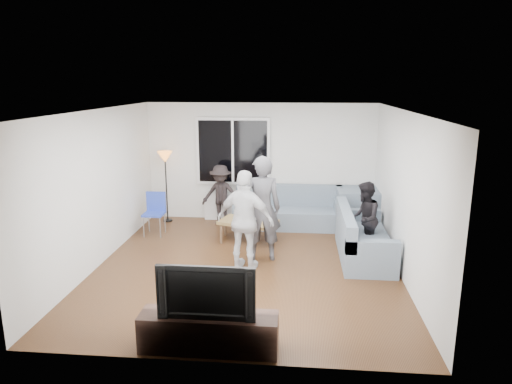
# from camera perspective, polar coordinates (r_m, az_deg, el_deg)

# --- Properties ---
(floor) EXTENTS (5.00, 5.50, 0.04)m
(floor) POSITION_cam_1_polar(r_m,az_deg,el_deg) (7.88, -1.14, -9.31)
(floor) COLOR #56351C
(floor) RESTS_ON ground
(ceiling) EXTENTS (5.00, 5.50, 0.04)m
(ceiling) POSITION_cam_1_polar(r_m,az_deg,el_deg) (7.27, -1.24, 10.23)
(ceiling) COLOR white
(ceiling) RESTS_ON ground
(wall_back) EXTENTS (5.00, 0.04, 2.60)m
(wall_back) POSITION_cam_1_polar(r_m,az_deg,el_deg) (10.17, 0.57, 3.69)
(wall_back) COLOR silver
(wall_back) RESTS_ON ground
(wall_front) EXTENTS (5.00, 0.04, 2.60)m
(wall_front) POSITION_cam_1_polar(r_m,az_deg,el_deg) (4.84, -4.91, -7.57)
(wall_front) COLOR silver
(wall_front) RESTS_ON ground
(wall_left) EXTENTS (0.04, 5.50, 2.60)m
(wall_left) POSITION_cam_1_polar(r_m,az_deg,el_deg) (8.14, -19.10, 0.44)
(wall_left) COLOR silver
(wall_left) RESTS_ON ground
(wall_right) EXTENTS (0.04, 5.50, 2.60)m
(wall_right) POSITION_cam_1_polar(r_m,az_deg,el_deg) (7.61, 18.01, -0.35)
(wall_right) COLOR silver
(wall_right) RESTS_ON ground
(window_frame) EXTENTS (1.62, 0.06, 1.47)m
(window_frame) POSITION_cam_1_polar(r_m,az_deg,el_deg) (10.12, -2.87, 5.06)
(window_frame) COLOR white
(window_frame) RESTS_ON wall_back
(window_glass) EXTENTS (1.50, 0.02, 1.35)m
(window_glass) POSITION_cam_1_polar(r_m,az_deg,el_deg) (10.08, -2.90, 5.02)
(window_glass) COLOR black
(window_glass) RESTS_ON window_frame
(window_mullion) EXTENTS (0.05, 0.03, 1.35)m
(window_mullion) POSITION_cam_1_polar(r_m,az_deg,el_deg) (10.07, -2.91, 5.01)
(window_mullion) COLOR white
(window_mullion) RESTS_ON window_frame
(radiator) EXTENTS (1.30, 0.12, 0.62)m
(radiator) POSITION_cam_1_polar(r_m,az_deg,el_deg) (10.33, -2.82, -1.79)
(radiator) COLOR silver
(radiator) RESTS_ON floor
(potted_plant) EXTENTS (0.22, 0.20, 0.33)m
(potted_plant) POSITION_cam_1_polar(r_m,az_deg,el_deg) (10.14, -0.65, 0.70)
(potted_plant) COLOR #386829
(potted_plant) RESTS_ON radiator
(vase) EXTENTS (0.18, 0.18, 0.18)m
(vase) POSITION_cam_1_polar(r_m,az_deg,el_deg) (10.25, -4.42, 0.36)
(vase) COLOR silver
(vase) RESTS_ON radiator
(sofa_back_section) EXTENTS (2.30, 0.85, 0.85)m
(sofa_back_section) POSITION_cam_1_polar(r_m,az_deg,el_deg) (9.84, 4.02, -1.90)
(sofa_back_section) COLOR slate
(sofa_back_section) RESTS_ON floor
(sofa_right_section) EXTENTS (2.00, 0.85, 0.85)m
(sofa_right_section) POSITION_cam_1_polar(r_m,az_deg,el_deg) (8.36, 13.30, -5.08)
(sofa_right_section) COLOR slate
(sofa_right_section) RESTS_ON floor
(sofa_corner) EXTENTS (0.85, 0.85, 0.85)m
(sofa_corner) POSITION_cam_1_polar(r_m,az_deg,el_deg) (9.92, 12.42, -2.07)
(sofa_corner) COLOR slate
(sofa_corner) RESTS_ON floor
(cushion_yellow) EXTENTS (0.38, 0.32, 0.14)m
(cushion_yellow) POSITION_cam_1_polar(r_m,az_deg,el_deg) (9.85, -0.90, -1.34)
(cushion_yellow) COLOR gold
(cushion_yellow) RESTS_ON sofa_back_section
(cushion_red) EXTENTS (0.39, 0.34, 0.13)m
(cushion_red) POSITION_cam_1_polar(r_m,az_deg,el_deg) (9.94, -1.41, -1.21)
(cushion_red) COLOR maroon
(cushion_red) RESTS_ON sofa_back_section
(coffee_table) EXTENTS (1.23, 0.90, 0.40)m
(coffee_table) POSITION_cam_1_polar(r_m,az_deg,el_deg) (9.03, -0.96, -4.79)
(coffee_table) COLOR olive
(coffee_table) RESTS_ON floor
(pitcher) EXTENTS (0.17, 0.17, 0.17)m
(pitcher) POSITION_cam_1_polar(r_m,az_deg,el_deg) (8.88, -0.84, -3.18)
(pitcher) COLOR maroon
(pitcher) RESTS_ON coffee_table
(side_chair) EXTENTS (0.40, 0.40, 0.86)m
(side_chair) POSITION_cam_1_polar(r_m,az_deg,el_deg) (9.50, -12.55, -2.74)
(side_chair) COLOR #2941B5
(side_chair) RESTS_ON floor
(floor_lamp) EXTENTS (0.32, 0.32, 1.56)m
(floor_lamp) POSITION_cam_1_polar(r_m,az_deg,el_deg) (10.29, -11.06, 0.60)
(floor_lamp) COLOR orange
(floor_lamp) RESTS_ON floor
(player_left) EXTENTS (0.73, 0.54, 1.84)m
(player_left) POSITION_cam_1_polar(r_m,az_deg,el_deg) (7.88, 0.71, -2.07)
(player_left) COLOR #46454A
(player_left) RESTS_ON floor
(player_right) EXTENTS (1.05, 0.67, 1.67)m
(player_right) POSITION_cam_1_polar(r_m,az_deg,el_deg) (7.49, -1.34, -3.59)
(player_right) COLOR silver
(player_right) RESTS_ON floor
(spectator_right) EXTENTS (0.61, 0.72, 1.33)m
(spectator_right) POSITION_cam_1_polar(r_m,az_deg,el_deg) (8.40, 13.27, -3.24)
(spectator_right) COLOR black
(spectator_right) RESTS_ON floor
(spectator_back) EXTENTS (0.93, 0.64, 1.31)m
(spectator_back) POSITION_cam_1_polar(r_m,az_deg,el_deg) (9.95, -4.40, -0.37)
(spectator_back) COLOR black
(spectator_back) RESTS_ON floor
(tv_console) EXTENTS (1.60, 0.40, 0.44)m
(tv_console) POSITION_cam_1_polar(r_m,az_deg,el_deg) (5.58, -5.86, -16.89)
(tv_console) COLOR #34221A
(tv_console) RESTS_ON floor
(television) EXTENTS (1.11, 0.15, 0.64)m
(television) POSITION_cam_1_polar(r_m,az_deg,el_deg) (5.33, -6.00, -11.87)
(television) COLOR black
(television) RESTS_ON tv_console
(bottle_c) EXTENTS (0.07, 0.07, 0.17)m
(bottle_c) POSITION_cam_1_polar(r_m,az_deg,el_deg) (9.08, -0.43, -2.80)
(bottle_c) COLOR black
(bottle_c) RESTS_ON coffee_table
(bottle_b) EXTENTS (0.08, 0.08, 0.21)m
(bottle_b) POSITION_cam_1_polar(r_m,az_deg,el_deg) (8.81, -2.04, -3.19)
(bottle_b) COLOR green
(bottle_b) RESTS_ON coffee_table
(bottle_e) EXTENTS (0.07, 0.07, 0.21)m
(bottle_e) POSITION_cam_1_polar(r_m,az_deg,el_deg) (9.01, 1.44, -2.81)
(bottle_e) COLOR black
(bottle_e) RESTS_ON coffee_table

